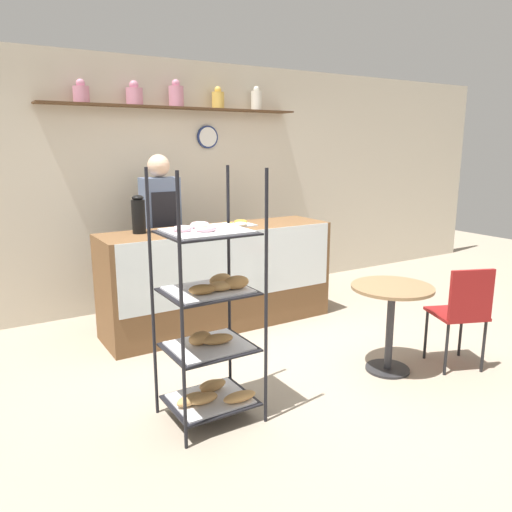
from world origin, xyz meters
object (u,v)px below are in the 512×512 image
Objects in this scene: donut_tray_counter at (232,225)px; cafe_chair at (463,308)px; coffee_carafe at (139,215)px; pastry_rack at (210,323)px; person_worker at (161,228)px; cafe_table at (391,308)px.

cafe_chair is at bearing -61.79° from donut_tray_counter.
donut_tray_counter is (0.90, -0.11, -0.15)m from coffee_carafe.
coffee_carafe is at bearing 86.34° from pastry_rack.
coffee_carafe is at bearing 173.10° from donut_tray_counter.
pastry_rack is 1.93× the size of cafe_chair.
coffee_carafe is (-1.93, 2.03, 0.65)m from cafe_chair.
cafe_table is at bearing -65.00° from person_worker.
coffee_carafe is (-0.40, -0.49, 0.23)m from person_worker.
coffee_carafe is at bearing -24.72° from cafe_chair.
coffee_carafe is (0.10, 1.64, 0.51)m from pastry_rack.
cafe_table is at bearing -4.02° from pastry_rack.
cafe_table is 1.79m from donut_tray_counter.
cafe_chair is 2.24m from donut_tray_counter.
cafe_table is 0.83× the size of cafe_chair.
person_worker reaches higher than cafe_table.
person_worker is at bearing 50.90° from coffee_carafe.
coffee_carafe is at bearing -129.10° from person_worker.
pastry_rack reaches higher than donut_tray_counter.
coffee_carafe is (-1.44, 1.74, 0.64)m from cafe_table.
cafe_chair is 1.69× the size of donut_tray_counter.
cafe_table is at bearing -8.45° from cafe_chair.
coffee_carafe reaches higher than cafe_chair.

